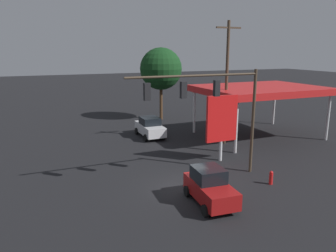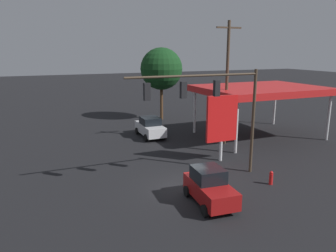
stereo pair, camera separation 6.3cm
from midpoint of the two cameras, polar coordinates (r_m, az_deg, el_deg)
ground_plane at (r=20.58m, az=2.12°, el=-10.59°), size 200.00×200.00×0.00m
traffic_signal_assembly at (r=20.61m, az=7.31°, el=4.75°), size 8.93×0.43×7.06m
utility_pole at (r=29.14m, az=10.10°, el=7.73°), size 2.40×0.26×10.69m
gas_station_canopy at (r=32.58m, az=15.63°, el=6.06°), size 11.34×8.62×4.88m
price_sign at (r=24.72m, az=9.26°, el=1.09°), size 2.53×0.27×5.03m
hatchback_crossing at (r=18.40m, az=7.20°, el=-10.46°), size 2.19×3.92×1.97m
sedan_far at (r=31.82m, az=-3.23°, el=-0.20°), size 2.11×4.42×1.93m
street_tree at (r=39.13m, az=-1.29°, el=9.91°), size 4.95×4.95×8.58m
fire_hydrant at (r=21.79m, az=17.42°, el=-8.59°), size 0.24×0.24×0.88m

